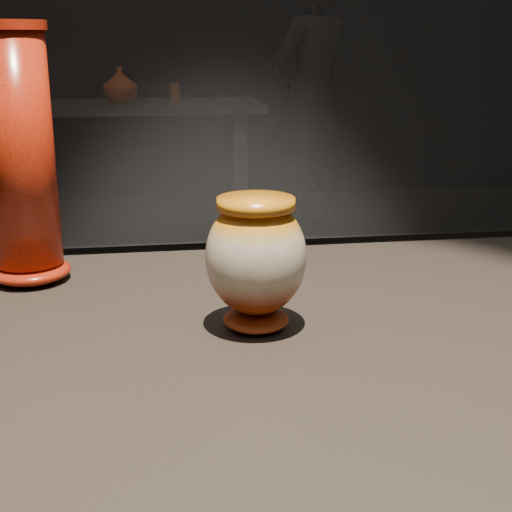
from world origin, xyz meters
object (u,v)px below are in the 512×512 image
at_px(display_plinth, 234,511).
at_px(main_vase, 256,258).
at_px(back_shelf, 94,148).
at_px(visitor, 311,101).
at_px(tall_vase, 20,161).

bearing_deg(display_plinth, main_vase, 35.68).
height_order(main_vase, back_shelf, main_vase).
bearing_deg(back_shelf, main_vase, -82.35).
xyz_separation_m(display_plinth, visitor, (0.94, 3.74, 0.24)).
height_order(main_vase, visitor, visitor).
relative_size(display_plinth, main_vase, 11.21).
xyz_separation_m(display_plinth, back_shelf, (-0.43, 3.50, 0.01)).
distance_m(main_vase, tall_vase, 0.42).
distance_m(tall_vase, visitor, 3.69).
bearing_deg(tall_vase, main_vase, -36.63).
height_order(display_plinth, main_vase, main_vase).
distance_m(main_vase, visitor, 3.83).
xyz_separation_m(display_plinth, main_vase, (0.03, 0.02, 0.37)).
height_order(main_vase, tall_vase, tall_vase).
bearing_deg(main_vase, visitor, 76.33).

